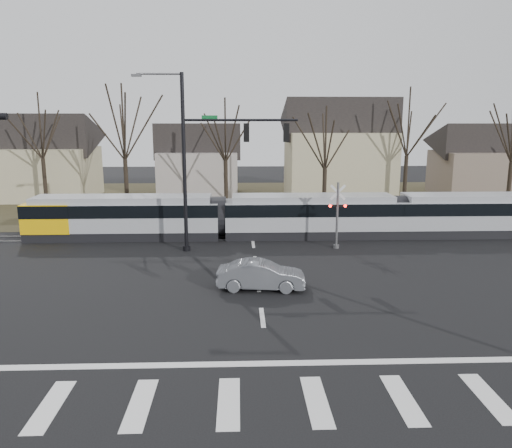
{
  "coord_description": "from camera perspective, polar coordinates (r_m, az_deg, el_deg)",
  "views": [
    {
      "loc": [
        -0.89,
        -16.32,
        7.49
      ],
      "look_at": [
        0.0,
        9.0,
        2.3
      ],
      "focal_mm": 35.0,
      "sensor_mm": 36.0,
      "label": 1
    }
  ],
  "objects": [
    {
      "name": "ground",
      "position": [
        17.98,
        1.04,
        -13.04
      ],
      "size": [
        140.0,
        140.0,
        0.0
      ],
      "primitive_type": "plane",
      "color": "black"
    },
    {
      "name": "grass_verge",
      "position": [
        48.91,
        -0.95,
        2.77
      ],
      "size": [
        140.0,
        28.0,
        0.01
      ],
      "primitive_type": "cube",
      "color": "#38331E",
      "rests_on": "ground"
    },
    {
      "name": "crosswalk",
      "position": [
        14.44,
        1.93,
        -19.63
      ],
      "size": [
        27.0,
        2.6,
        0.01
      ],
      "color": "silver",
      "rests_on": "ground"
    },
    {
      "name": "stop_line",
      "position": [
        16.36,
        1.39,
        -15.64
      ],
      "size": [
        28.0,
        0.35,
        0.01
      ],
      "primitive_type": "cube",
      "color": "silver",
      "rests_on": "ground"
    },
    {
      "name": "lane_dashes",
      "position": [
        33.19,
        -0.43,
        -1.46
      ],
      "size": [
        0.18,
        30.0,
        0.01
      ],
      "color": "silver",
      "rests_on": "ground"
    },
    {
      "name": "rail_pair",
      "position": [
        32.99,
        -0.42,
        -1.5
      ],
      "size": [
        90.0,
        1.52,
        0.06
      ],
      "color": "#59595E",
      "rests_on": "ground"
    },
    {
      "name": "tram",
      "position": [
        33.2,
        6.14,
        1.14
      ],
      "size": [
        36.69,
        2.72,
        2.78
      ],
      "color": "gray",
      "rests_on": "ground"
    },
    {
      "name": "sedan",
      "position": [
        22.8,
        0.59,
        -5.86
      ],
      "size": [
        2.12,
        4.24,
        1.31
      ],
      "primitive_type": "imported",
      "rotation": [
        0.0,
        0.0,
        1.48
      ],
      "color": "slate",
      "rests_on": "ground"
    },
    {
      "name": "signal_pole_far",
      "position": [
        28.92,
        -5.07,
        7.98
      ],
      "size": [
        9.28,
        0.44,
        10.2
      ],
      "color": "black",
      "rests_on": "ground"
    },
    {
      "name": "rail_crossing_signal",
      "position": [
        30.23,
        9.26,
        0.74
      ],
      "size": [
        1.08,
        0.36,
        4.0
      ],
      "color": "#59595B",
      "rests_on": "ground"
    },
    {
      "name": "tree_row",
      "position": [
        42.49,
        1.91,
        8.21
      ],
      "size": [
        59.2,
        7.2,
        10.0
      ],
      "color": "black",
      "rests_on": "ground"
    },
    {
      "name": "house_a",
      "position": [
        53.91,
        -22.98,
        7.45
      ],
      "size": [
        9.72,
        8.64,
        8.6
      ],
      "color": "tan",
      "rests_on": "ground"
    },
    {
      "name": "house_b",
      "position": [
        52.6,
        -6.55,
        7.66
      ],
      "size": [
        8.64,
        7.56,
        7.65
      ],
      "color": "gray",
      "rests_on": "ground"
    },
    {
      "name": "house_c",
      "position": [
        50.36,
        9.42,
        8.85
      ],
      "size": [
        10.8,
        8.64,
        10.1
      ],
      "color": "tan",
      "rests_on": "ground"
    },
    {
      "name": "house_d",
      "position": [
        57.15,
        24.0,
        7.05
      ],
      "size": [
        8.64,
        7.56,
        7.65
      ],
      "color": "brown",
      "rests_on": "ground"
    }
  ]
}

